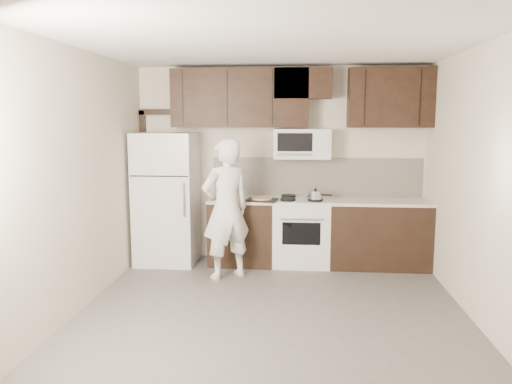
# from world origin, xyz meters

# --- Properties ---
(floor) EXTENTS (4.50, 4.50, 0.00)m
(floor) POSITION_xyz_m (0.00, 0.00, 0.00)
(floor) COLOR #555250
(floor) RESTS_ON ground
(back_wall) EXTENTS (4.00, 0.00, 4.00)m
(back_wall) POSITION_xyz_m (0.00, 2.25, 1.35)
(back_wall) COLOR beige
(back_wall) RESTS_ON ground
(ceiling) EXTENTS (4.50, 4.50, 0.00)m
(ceiling) POSITION_xyz_m (0.00, 0.00, 2.70)
(ceiling) COLOR white
(ceiling) RESTS_ON back_wall
(counter_run) EXTENTS (2.95, 0.64, 0.91)m
(counter_run) POSITION_xyz_m (0.60, 1.94, 0.46)
(counter_run) COLOR black
(counter_run) RESTS_ON floor
(stove) EXTENTS (0.76, 0.66, 0.94)m
(stove) POSITION_xyz_m (0.30, 1.94, 0.46)
(stove) COLOR silver
(stove) RESTS_ON floor
(backsplash) EXTENTS (2.90, 0.02, 0.54)m
(backsplash) POSITION_xyz_m (0.50, 2.24, 1.18)
(backsplash) COLOR silver
(backsplash) RESTS_ON counter_run
(upper_cabinets) EXTENTS (3.48, 0.35, 0.78)m
(upper_cabinets) POSITION_xyz_m (0.21, 2.08, 2.28)
(upper_cabinets) COLOR black
(upper_cabinets) RESTS_ON back_wall
(microwave) EXTENTS (0.76, 0.42, 0.40)m
(microwave) POSITION_xyz_m (0.30, 2.06, 1.65)
(microwave) COLOR silver
(microwave) RESTS_ON upper_cabinets
(refrigerator) EXTENTS (0.80, 0.76, 1.80)m
(refrigerator) POSITION_xyz_m (-1.55, 1.89, 0.90)
(refrigerator) COLOR silver
(refrigerator) RESTS_ON floor
(door_trim) EXTENTS (0.50, 0.08, 2.12)m
(door_trim) POSITION_xyz_m (-1.92, 2.21, 1.25)
(door_trim) COLOR black
(door_trim) RESTS_ON floor
(saucepan) EXTENTS (0.31, 0.18, 0.17)m
(saucepan) POSITION_xyz_m (0.48, 1.79, 0.98)
(saucepan) COLOR silver
(saucepan) RESTS_ON stove
(baking_tray) EXTENTS (0.44, 0.35, 0.02)m
(baking_tray) POSITION_xyz_m (-0.23, 1.75, 0.92)
(baking_tray) COLOR black
(baking_tray) RESTS_ON counter_run
(pizza) EXTENTS (0.31, 0.31, 0.02)m
(pizza) POSITION_xyz_m (-0.23, 1.75, 0.94)
(pizza) COLOR #CEB28A
(pizza) RESTS_ON baking_tray
(person) EXTENTS (0.77, 0.71, 1.76)m
(person) POSITION_xyz_m (-0.64, 1.29, 0.88)
(person) COLOR white
(person) RESTS_ON floor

